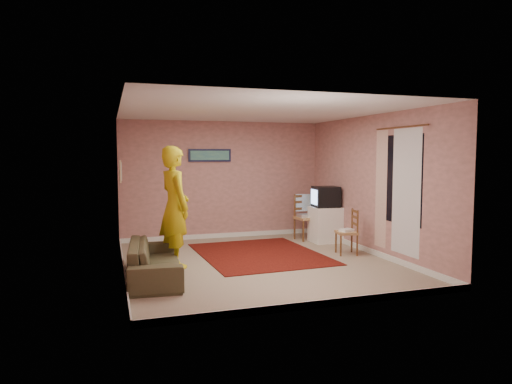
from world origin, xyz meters
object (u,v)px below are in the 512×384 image
object	(u,v)px
tv_cabinet	(325,225)
person	(175,207)
chair_b	(347,227)
crt_tv	(325,197)
sofa	(155,260)
chair_a	(307,212)

from	to	relation	value
tv_cabinet	person	world-z (taller)	person
tv_cabinet	chair_b	size ratio (longest dim) A/B	1.64
crt_tv	sofa	world-z (taller)	crt_tv
crt_tv	chair_b	xyz separation A→B (m)	(-0.16, -1.21, -0.46)
tv_cabinet	chair_a	bearing A→B (deg)	128.01
tv_cabinet	person	bearing A→B (deg)	-161.07
sofa	person	bearing A→B (deg)	-26.03
sofa	chair_b	bearing A→B (deg)	-75.52
chair_a	person	world-z (taller)	person
tv_cabinet	sofa	xyz separation A→B (m)	(-3.75, -1.82, -0.10)
person	crt_tv	bearing A→B (deg)	-86.07
chair_a	sofa	world-z (taller)	chair_a
person	tv_cabinet	bearing A→B (deg)	-86.10
crt_tv	person	size ratio (longest dim) A/B	0.28
sofa	person	distance (m)	1.06
chair_a	chair_b	distance (m)	1.58
chair_a	sofa	size ratio (longest dim) A/B	0.28
chair_b	sofa	size ratio (longest dim) A/B	0.24
crt_tv	person	distance (m)	3.54
crt_tv	chair_a	size ratio (longest dim) A/B	1.04
crt_tv	sofa	distance (m)	4.22
tv_cabinet	crt_tv	world-z (taller)	crt_tv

